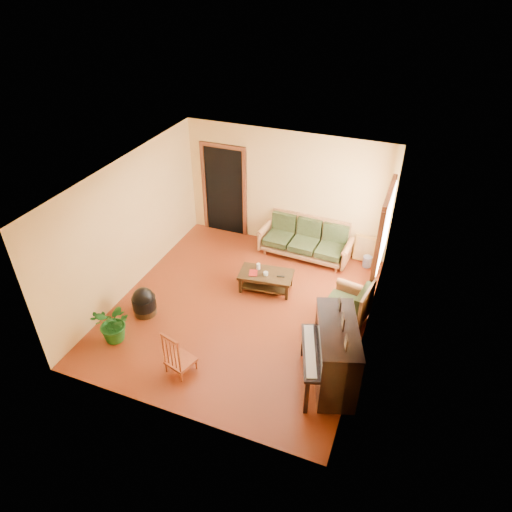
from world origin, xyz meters
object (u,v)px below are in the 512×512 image
at_px(footstool, 144,304).
at_px(sofa, 305,240).
at_px(armchair, 346,303).
at_px(potted_plant, 114,324).
at_px(red_chair, 180,351).
at_px(ceramic_crock, 367,261).
at_px(piano, 335,356).
at_px(coffee_table, 266,281).

bearing_deg(footstool, sofa, 52.90).
relative_size(armchair, potted_plant, 1.22).
distance_m(red_chair, ceramic_crock, 4.55).
bearing_deg(red_chair, sofa, 92.85).
bearing_deg(footstool, potted_plant, -95.41).
bearing_deg(sofa, armchair, -51.84).
relative_size(red_chair, ceramic_crock, 3.53).
height_order(piano, footstool, piano).
xyz_separation_m(sofa, footstool, (-2.18, -2.88, -0.21)).
distance_m(sofa, red_chair, 3.95).
distance_m(sofa, potted_plant, 4.29).
height_order(red_chair, ceramic_crock, red_chair).
relative_size(piano, ceramic_crock, 5.56).
relative_size(red_chair, potted_plant, 1.15).
height_order(coffee_table, footstool, footstool).
height_order(armchair, footstool, armchair).
height_order(coffee_table, armchair, armchair).
xyz_separation_m(footstool, potted_plant, (-0.07, -0.77, 0.16)).
distance_m(coffee_table, footstool, 2.34).
bearing_deg(piano, armchair, 77.08).
height_order(armchair, piano, piano).
relative_size(ceramic_crock, potted_plant, 0.32).
bearing_deg(sofa, potted_plant, -118.53).
distance_m(armchair, footstool, 3.61).
bearing_deg(piano, potted_plant, 168.17).
relative_size(sofa, ceramic_crock, 8.28).
xyz_separation_m(sofa, piano, (1.40, -3.23, 0.16)).
relative_size(coffee_table, footstool, 2.39).
height_order(footstool, potted_plant, potted_plant).
distance_m(sofa, coffee_table, 1.46).
distance_m(coffee_table, piano, 2.58).
height_order(coffee_table, potted_plant, potted_plant).
relative_size(armchair, footstool, 2.06).
bearing_deg(armchair, potted_plant, -142.90).
distance_m(coffee_table, ceramic_crock, 2.28).
distance_m(coffee_table, armchair, 1.70).
distance_m(ceramic_crock, potted_plant, 5.21).
height_order(sofa, footstool, sofa).
relative_size(sofa, coffee_table, 1.89).
distance_m(armchair, red_chair, 2.97).
height_order(coffee_table, piano, piano).
bearing_deg(armchair, coffee_table, 175.38).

